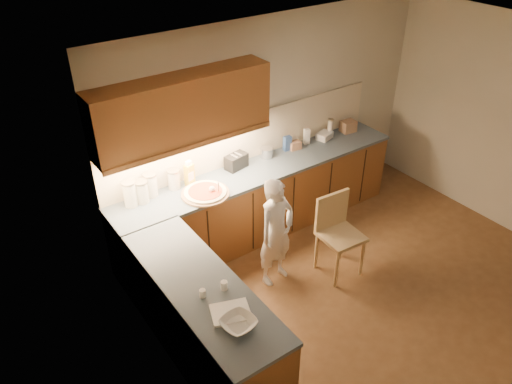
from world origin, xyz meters
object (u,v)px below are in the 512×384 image
Objects in this scene: wooden_chair at (337,229)px; oil_jug at (189,174)px; toaster at (236,161)px; child at (276,232)px; pizza_on_board at (206,193)px.

oil_jug is at bearing 136.95° from wooden_chair.
toaster reaches higher than wooden_chair.
child is at bearing 162.98° from wooden_chair.
toaster is (0.59, 0.29, 0.06)m from pizza_on_board.
child reaches higher than toaster.
pizza_on_board reaches higher than wooden_chair.
oil_jug reaches higher than pizza_on_board.
oil_jug is at bearing 106.66° from child.
toaster is at bearing 1.54° from oil_jug.
child is 1.17m from oil_jug.
child is 4.22× the size of oil_jug.
oil_jug is 0.64m from toaster.
oil_jug is (-0.48, 0.97, 0.42)m from child.
wooden_chair is 3.15× the size of oil_jug.
wooden_chair is (0.66, -0.25, -0.09)m from child.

